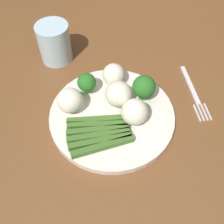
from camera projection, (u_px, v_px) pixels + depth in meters
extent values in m
cube|color=gray|center=(119.00, 205.00, 1.20)|extent=(6.00, 6.00, 0.02)
cube|color=brown|center=(125.00, 102.00, 0.62)|extent=(1.33, 1.02, 0.04)
cube|color=brown|center=(138.00, 16.00, 1.28)|extent=(0.44, 0.44, 0.02)
cylinder|color=brown|center=(162.00, 35.00, 1.57)|extent=(0.04, 0.04, 0.45)
cylinder|color=brown|center=(104.00, 34.00, 1.57)|extent=(0.04, 0.04, 0.45)
cylinder|color=brown|center=(170.00, 76.00, 1.36)|extent=(0.04, 0.04, 0.45)
cylinder|color=brown|center=(103.00, 76.00, 1.36)|extent=(0.04, 0.04, 0.45)
cylinder|color=silver|center=(112.00, 116.00, 0.57)|extent=(0.26, 0.26, 0.01)
cube|color=#3D6626|center=(97.00, 120.00, 0.54)|extent=(0.12, 0.02, 0.01)
cube|color=#3D6626|center=(98.00, 125.00, 0.53)|extent=(0.12, 0.02, 0.01)
cube|color=#3D6626|center=(98.00, 130.00, 0.53)|extent=(0.12, 0.01, 0.01)
cube|color=#3D6626|center=(99.00, 136.00, 0.52)|extent=(0.12, 0.02, 0.01)
cube|color=#3D6626|center=(100.00, 141.00, 0.51)|extent=(0.12, 0.03, 0.01)
cube|color=#3D6626|center=(103.00, 146.00, 0.51)|extent=(0.12, 0.04, 0.01)
cylinder|color=#568E33|center=(87.00, 89.00, 0.59)|extent=(0.01, 0.01, 0.01)
sphere|color=#286B23|center=(87.00, 82.00, 0.57)|extent=(0.04, 0.04, 0.04)
cylinder|color=#568E33|center=(143.00, 95.00, 0.58)|extent=(0.02, 0.02, 0.02)
sphere|color=#286B23|center=(144.00, 87.00, 0.56)|extent=(0.05, 0.05, 0.05)
sphere|color=silver|center=(114.00, 75.00, 0.59)|extent=(0.05, 0.05, 0.05)
sphere|color=white|center=(135.00, 112.00, 0.53)|extent=(0.05, 0.05, 0.05)
sphere|color=white|center=(70.00, 100.00, 0.55)|extent=(0.05, 0.05, 0.05)
sphere|color=silver|center=(118.00, 94.00, 0.55)|extent=(0.06, 0.06, 0.06)
cube|color=silver|center=(190.00, 85.00, 0.63)|extent=(0.01, 0.12, 0.00)
cube|color=silver|center=(197.00, 113.00, 0.58)|extent=(0.00, 0.05, 0.00)
cube|color=silver|center=(200.00, 113.00, 0.58)|extent=(0.00, 0.05, 0.00)
cube|color=silver|center=(204.00, 112.00, 0.58)|extent=(0.00, 0.05, 0.00)
cube|color=silver|center=(208.00, 112.00, 0.58)|extent=(0.00, 0.05, 0.00)
cylinder|color=silver|center=(55.00, 43.00, 0.65)|extent=(0.08, 0.08, 0.09)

